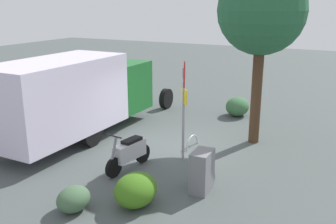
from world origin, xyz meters
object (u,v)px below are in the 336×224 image
object	(u,v)px
bike_rack_hoop	(192,147)
stop_sign	(184,96)
box_truck_near	(78,93)
utility_cabinet	(202,171)
street_tree	(262,12)
motorcycle	(129,152)

from	to	relation	value
bike_rack_hoop	stop_sign	bearing A→B (deg)	9.11
box_truck_near	bike_rack_hoop	size ratio (longest dim) A/B	10.07
bike_rack_hoop	utility_cabinet	bearing A→B (deg)	27.79
box_truck_near	bike_rack_hoop	distance (m)	4.37
street_tree	stop_sign	bearing A→B (deg)	-30.93
stop_sign	bike_rack_hoop	distance (m)	2.29
motorcycle	utility_cabinet	distance (m)	2.35
utility_cabinet	bike_rack_hoop	bearing A→B (deg)	-152.21
utility_cabinet	motorcycle	bearing A→B (deg)	-97.13
motorcycle	utility_cabinet	world-z (taller)	motorcycle
box_truck_near	street_tree	size ratio (longest dim) A/B	1.48
bike_rack_hoop	box_truck_near	bearing A→B (deg)	-78.43
motorcycle	stop_sign	bearing A→B (deg)	149.15
stop_sign	bike_rack_hoop	bearing A→B (deg)	-170.89
box_truck_near	motorcycle	world-z (taller)	box_truck_near
utility_cabinet	box_truck_near	bearing A→B (deg)	-109.12
box_truck_near	motorcycle	xyz separation A→B (m)	(1.58, 3.07, -1.08)
street_tree	box_truck_near	bearing A→B (deg)	-68.46
box_truck_near	utility_cabinet	bearing A→B (deg)	-108.24
utility_cabinet	stop_sign	bearing A→B (deg)	-142.16
stop_sign	utility_cabinet	bearing A→B (deg)	37.84
street_tree	utility_cabinet	world-z (taller)	street_tree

